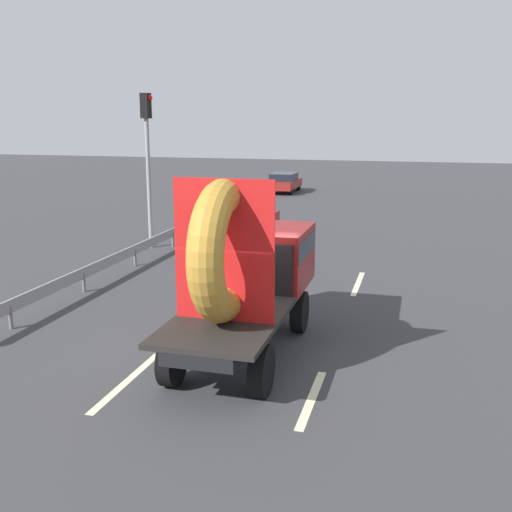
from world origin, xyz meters
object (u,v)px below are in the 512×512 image
object	(u,v)px
distant_sedan	(249,219)
oncoming_car	(284,182)
flatbed_truck	(249,267)
traffic_light	(148,149)

from	to	relation	value
distant_sedan	oncoming_car	xyz separation A→B (m)	(-1.93, 15.17, 0.00)
flatbed_truck	oncoming_car	size ratio (longest dim) A/B	1.40
traffic_light	oncoming_car	bearing A→B (deg)	86.81
oncoming_car	traffic_light	bearing A→B (deg)	-93.19
distant_sedan	traffic_light	size ratio (longest dim) A/B	0.69
flatbed_truck	distant_sedan	world-z (taller)	flatbed_truck
flatbed_truck	traffic_light	world-z (taller)	traffic_light
flatbed_truck	traffic_light	bearing A→B (deg)	125.80
distant_sedan	oncoming_car	size ratio (longest dim) A/B	1.00
distant_sedan	traffic_light	xyz separation A→B (m)	(-2.96, -3.32, 3.05)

